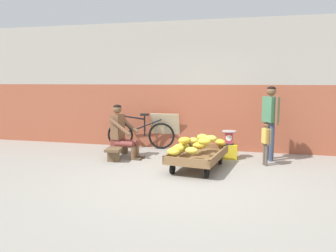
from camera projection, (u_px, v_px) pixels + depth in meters
The scene contains 12 objects.
ground_plane at pixel (180, 182), 5.40m from camera, with size 80.00×80.00×0.00m, color gray.
back_wall at pixel (204, 86), 7.85m from camera, with size 16.00×0.30×3.03m.
banana_cart at pixel (198, 156), 6.15m from camera, with size 1.04×1.54×0.36m.
banana_pile at pixel (194, 144), 6.14m from camera, with size 1.00×1.42×0.26m.
low_bench at pixel (118, 148), 7.08m from camera, with size 0.45×1.13×0.27m.
vendor_seated at pixel (121, 132), 7.01m from camera, with size 0.70×0.52×1.14m.
plastic_crate at pixel (229, 151), 7.00m from camera, with size 0.36×0.28×0.30m.
weighing_scale at pixel (229, 137), 6.95m from camera, with size 0.30×0.30×0.29m.
bicycle_near_left at pixel (141, 134), 8.00m from camera, with size 1.65×0.48×0.86m.
sign_board at pixel (166, 131), 8.05m from camera, with size 0.70×0.30×0.86m.
customer_adult at pixel (270, 115), 6.73m from camera, with size 0.34×0.43×1.53m.
customer_child at pixel (266, 139), 6.36m from camera, with size 0.17×0.25×0.85m.
Camera 1 is at (1.07, -5.12, 1.64)m, focal length 35.17 mm.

